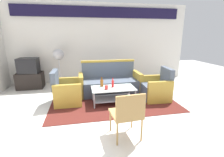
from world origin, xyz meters
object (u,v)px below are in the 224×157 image
Objects in this scene: television at (28,65)px; couch at (110,83)px; bottle_red at (113,84)px; cup at (106,87)px; armchair_left at (67,92)px; bottle_brown at (102,83)px; armchair_right at (156,89)px; coffee_table at (113,93)px; tv_stand at (30,80)px; pedestal_fan at (59,57)px; wicker_chair at (128,112)px.

couch is at bearing 161.23° from television.
cup is (-0.19, -0.15, -0.04)m from bottle_red.
bottle_brown is at bearing 85.97° from armchair_left.
cup is at bearing 144.06° from television.
armchair_right is at bearing -4.62° from bottle_brown.
television is at bearing -139.20° from armchair_left.
couch is at bearing 86.65° from coffee_table.
bottle_brown is 2.67m from tv_stand.
bottle_red is at bearing -21.69° from bottle_brown.
bottle_red is 2.95m from television.
pedestal_fan is (-1.30, 1.85, 0.55)m from cup.
armchair_right is 0.67× the size of pedestal_fan.
coffee_table is 0.24m from bottle_red.
armchair_left is 0.67× the size of pedestal_fan.
armchair_left is at bearing 171.63° from bottle_red.
coffee_table is at bearing -32.57° from bottle_brown.
television reaches higher than coffee_table.
couch reaches higher than coffee_table.
coffee_table is 3.02m from television.
bottle_brown is at bearing 88.51° from armchair_right.
armchair_right is 1.37× the size of television.
pedestal_fan is (-1.22, 1.59, 0.51)m from bottle_brown.
armchair_left reaches higher than bottle_brown.
bottle_red is at bearing 81.70° from armchair_left.
bottle_brown is 0.29× the size of wicker_chair.
bottle_brown is 1.71m from wicker_chair.
coffee_table is at bearing 82.83° from wicker_chair.
armchair_right is 3.44× the size of bottle_brown.
coffee_table is at bearing 25.11° from cup.
coffee_table is 4.45× the size of bottle_brown.
bottle_brown is at bearing 147.41° from television.
couch is 1.36m from armchair_right.
tv_stand is at bearing 144.62° from bottle_brown.
bottle_red reaches higher than cup.
armchair_left is 0.92m from bottle_brown.
cup is 0.12× the size of tv_stand.
coffee_table is at bearing 86.35° from couch.
coffee_table is at bearing 147.72° from television.
armchair_right is at bearing 2.40° from coffee_table.
cup is 0.08× the size of pedestal_fan.
bottle_red is 0.29m from bottle_brown.
couch is 2.90× the size of television.
couch is 2.25× the size of tv_stand.
pedestal_fan is (0.94, 0.05, 0.25)m from television.
wicker_chair is at bearing -53.87° from tv_stand.
tv_stand is at bearing -176.97° from pedestal_fan.
pedestal_fan is at bearing 108.87° from wicker_chair.
bottle_brown reaches higher than bottle_red.
armchair_left reaches higher than bottle_red.
wicker_chair is at bearing 31.84° from armchair_left.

